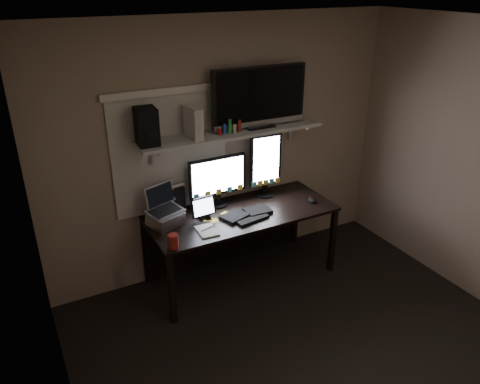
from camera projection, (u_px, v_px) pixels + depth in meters
floor at (328, 370)px, 3.64m from camera, size 3.60×3.60×0.00m
ceiling at (364, 33)px, 2.58m from camera, size 3.60×3.60×0.00m
back_wall at (224, 149)px, 4.55m from camera, size 3.60×0.00×3.60m
left_wall at (60, 313)px, 2.34m from camera, size 0.00×3.60×3.60m
window_blinds at (171, 154)px, 4.28m from camera, size 1.10×0.02×1.10m
desk at (236, 223)px, 4.64m from camera, size 1.80×0.75×0.73m
wall_shelf at (232, 133)px, 4.32m from camera, size 1.80×0.35×0.03m
monitor_landscape at (218, 181)px, 4.50m from camera, size 0.59×0.06×0.52m
monitor_portrait at (265, 165)px, 4.67m from camera, size 0.34×0.08×0.67m
keyboard at (246, 214)px, 4.41m from camera, size 0.52×0.27×0.03m
mouse at (312, 200)px, 4.66m from camera, size 0.10×0.13×0.04m
notepad at (207, 231)px, 4.13m from camera, size 0.18×0.24×0.01m
tablet at (203, 208)px, 4.32m from camera, size 0.25×0.12×0.21m
file_sorter at (173, 200)px, 4.39m from camera, size 0.23×0.13×0.28m
laptop at (165, 208)px, 4.16m from camera, size 0.38×0.35×0.36m
cup at (173, 241)px, 3.86m from camera, size 0.11×0.11×0.12m
sticky_notes at (224, 219)px, 4.33m from camera, size 0.38×0.33×0.00m
tv at (259, 97)px, 4.32m from camera, size 0.95×0.20×0.57m
game_console at (193, 123)px, 4.08m from camera, size 0.10×0.24×0.28m
speaker at (147, 126)px, 3.91m from camera, size 0.19×0.22×0.32m
bottles at (230, 127)px, 4.22m from camera, size 0.20×0.07×0.12m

